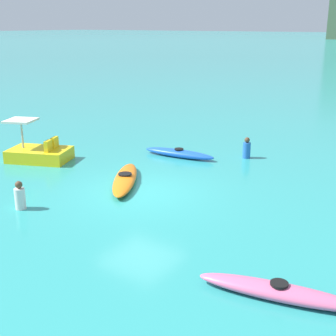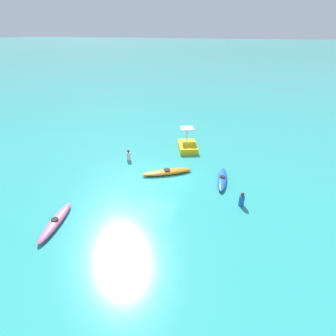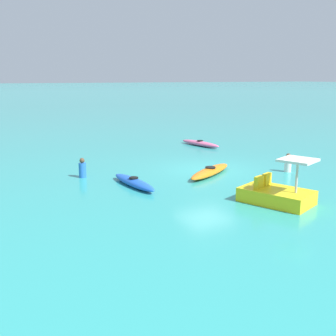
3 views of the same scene
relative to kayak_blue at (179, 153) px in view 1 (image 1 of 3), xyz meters
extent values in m
plane|color=teal|center=(1.24, -4.26, -0.16)|extent=(600.00, 600.00, 0.00)
ellipsoid|color=blue|center=(0.00, 0.00, 0.00)|extent=(3.22, 0.93, 0.32)
cylinder|color=black|center=(0.00, 0.00, 0.18)|extent=(0.42, 0.42, 0.05)
ellipsoid|color=orange|center=(0.28, -3.86, 0.00)|extent=(2.55, 3.40, 0.32)
cylinder|color=black|center=(0.28, -3.86, 0.18)|extent=(0.65, 0.65, 0.05)
ellipsoid|color=pink|center=(7.39, -7.58, 0.00)|extent=(3.41, 1.29, 0.32)
cylinder|color=black|center=(7.39, -7.58, 0.18)|extent=(0.44, 0.44, 0.05)
cube|color=yellow|center=(-4.39, -3.66, 0.09)|extent=(2.79, 2.31, 0.50)
cube|color=yellow|center=(-3.77, -3.72, 0.56)|extent=(0.32, 0.47, 0.44)
cube|color=yellow|center=(-4.00, -3.17, 0.56)|extent=(0.32, 0.47, 0.44)
cylinder|color=#B2B2B7|center=(-5.04, -3.93, 0.89)|extent=(0.08, 0.08, 1.10)
cube|color=silver|center=(-5.04, -3.93, 1.48)|extent=(1.44, 1.44, 0.08)
cylinder|color=silver|center=(-0.83, -7.44, 0.16)|extent=(0.45, 0.45, 0.65)
sphere|color=brown|center=(-0.83, -7.44, 0.61)|extent=(0.22, 0.22, 0.22)
cylinder|color=blue|center=(2.38, 1.48, 0.16)|extent=(0.37, 0.37, 0.65)
sphere|color=brown|center=(2.38, 1.48, 0.61)|extent=(0.22, 0.22, 0.22)
camera|label=1|loc=(10.17, -15.58, 5.19)|focal=49.35mm
camera|label=2|loc=(15.69, 1.62, 8.99)|focal=28.11mm
camera|label=3|loc=(-15.11, 5.98, 4.20)|focal=43.76mm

